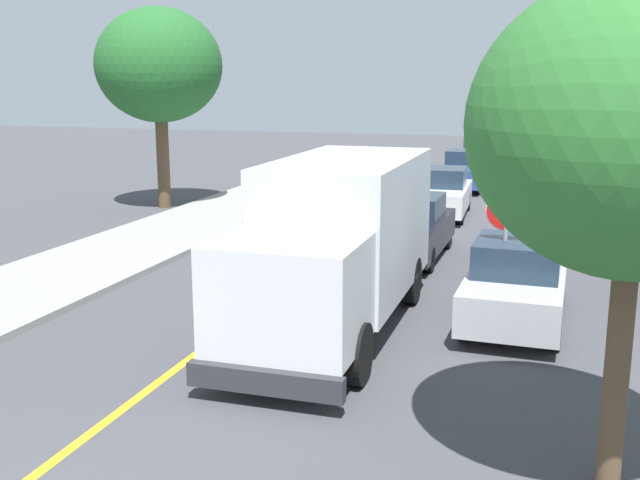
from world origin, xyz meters
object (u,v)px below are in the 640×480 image
object	(u,v)px
box_truck	(338,238)
parked_car_mid	(441,193)
parked_car_furthest	(480,154)
street_tree_down_block	(159,66)
street_tree_far_side	(638,128)
parked_van_across	(517,283)
stop_sign	(506,231)
parked_car_near	(410,228)
parked_car_far	(466,171)

from	to	relation	value
box_truck	parked_car_mid	xyz separation A→B (m)	(0.09, 12.63, -0.97)
parked_car_furthest	box_truck	bearing A→B (deg)	-89.97
street_tree_down_block	street_tree_far_side	bearing A→B (deg)	-47.57
parked_van_across	street_tree_down_block	bearing A→B (deg)	143.00
street_tree_down_block	stop_sign	bearing A→B (deg)	-38.13
parked_car_mid	parked_van_across	xyz separation A→B (m)	(3.15, -11.26, 0.00)
parked_car_furthest	street_tree_down_block	bearing A→B (deg)	-122.65
box_truck	parked_car_furthest	xyz separation A→B (m)	(-0.01, 26.89, -0.97)
box_truck	parked_van_across	distance (m)	3.65
parked_car_mid	parked_car_near	bearing A→B (deg)	-88.94
parked_van_across	street_tree_far_side	xyz separation A→B (m)	(1.39, -6.02, 3.40)
parked_car_furthest	street_tree_down_block	distance (m)	18.98
parked_car_near	parked_car_furthest	distance (m)	20.74
parked_car_far	parked_car_furthest	world-z (taller)	same
parked_car_mid	street_tree_down_block	size ratio (longest dim) A/B	0.62
parked_car_mid	parked_car_far	world-z (taller)	same
parked_car_near	parked_car_furthest	bearing A→B (deg)	90.62
box_truck	parked_car_near	xyz separation A→B (m)	(0.21, 6.15, -0.97)
parked_car_near	stop_sign	distance (m)	5.82
street_tree_far_side	street_tree_down_block	world-z (taller)	street_tree_down_block
parked_car_far	parked_car_furthest	bearing A→B (deg)	91.15
parked_car_near	street_tree_down_block	distance (m)	12.23
box_truck	parked_car_furthest	size ratio (longest dim) A/B	1.62
parked_van_across	stop_sign	world-z (taller)	stop_sign
stop_sign	street_tree_down_block	bearing A→B (deg)	141.87
parked_car_furthest	street_tree_far_side	distance (m)	32.06
box_truck	parked_car_near	distance (m)	6.23
parked_car_far	stop_sign	xyz separation A→B (m)	(2.86, -18.31, 1.06)
box_truck	parked_car_near	bearing A→B (deg)	88.01
parked_car_near	street_tree_far_side	world-z (taller)	street_tree_far_side
parked_car_far	stop_sign	size ratio (longest dim) A/B	1.69
parked_van_across	street_tree_down_block	size ratio (longest dim) A/B	0.62
parked_car_mid	street_tree_down_block	world-z (taller)	street_tree_down_block
street_tree_far_side	stop_sign	bearing A→B (deg)	105.77
street_tree_far_side	box_truck	bearing A→B (deg)	134.88
parked_van_across	street_tree_far_side	size ratio (longest dim) A/B	0.76
parked_car_near	street_tree_down_block	bearing A→B (deg)	153.05
parked_car_near	parked_van_across	xyz separation A→B (m)	(3.03, -4.78, 0.00)
parked_car_near	parked_van_across	size ratio (longest dim) A/B	0.99
stop_sign	parked_car_mid	bearing A→B (deg)	104.19
parked_car_far	parked_car_furthest	size ratio (longest dim) A/B	1.01
parked_car_furthest	parked_car_near	bearing A→B (deg)	-89.38
parked_car_far	stop_sign	distance (m)	18.56
parked_car_furthest	parked_car_mid	bearing A→B (deg)	-89.57
parked_car_far	stop_sign	world-z (taller)	stop_sign
street_tree_down_block	parked_van_across	bearing A→B (deg)	-37.00
parked_car_near	street_tree_far_side	xyz separation A→B (m)	(4.42, -10.81, 3.40)
street_tree_far_side	parked_van_across	bearing A→B (deg)	103.02
parked_car_far	parked_car_furthest	distance (m)	7.43
parked_car_far	stop_sign	bearing A→B (deg)	-81.12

